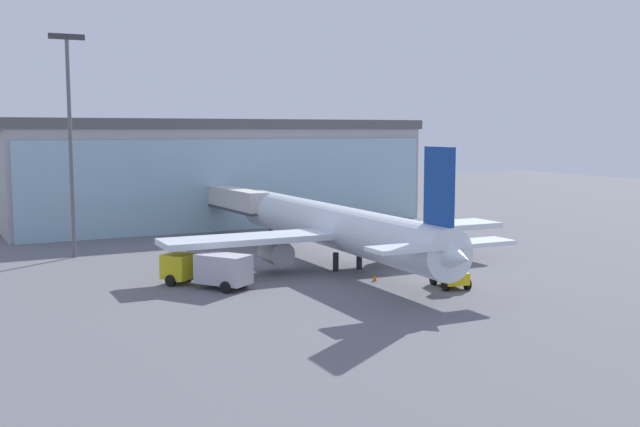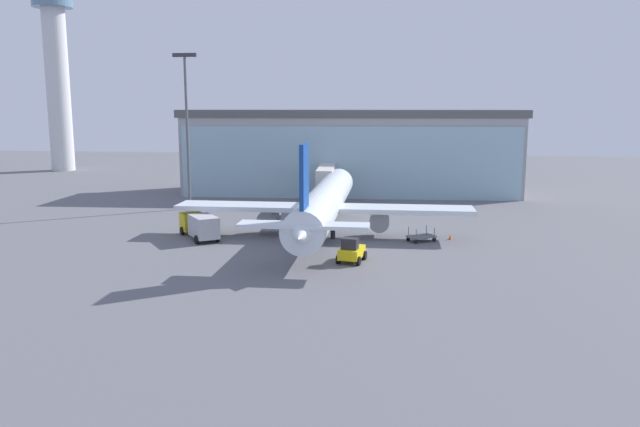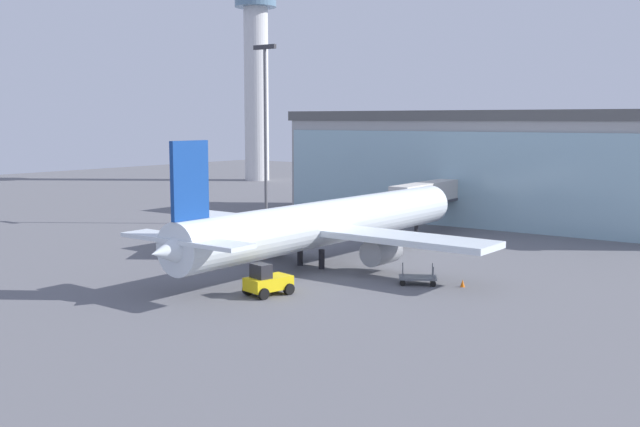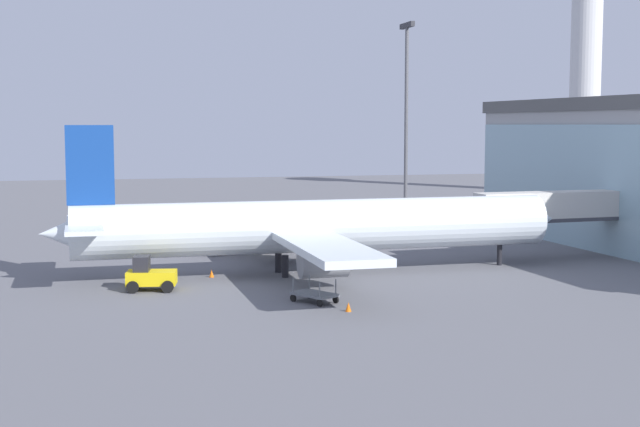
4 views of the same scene
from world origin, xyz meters
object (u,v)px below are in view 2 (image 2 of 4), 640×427
jet_bridge (327,175)px  control_tower (56,64)px  baggage_cart (421,237)px  safety_cone_nose (314,246)px  safety_cone_wingtip (450,237)px  catering_truck (200,225)px  airplane (324,203)px  apron_light_mast (187,119)px  pushback_tug (351,251)px

jet_bridge → control_tower: 75.88m
baggage_cart → safety_cone_nose: baggage_cart is taller
control_tower → safety_cone_wingtip: (77.81, -62.04, -22.26)m
catering_truck → airplane: bearing=-109.1°
jet_bridge → apron_light_mast: (-18.10, -6.74, 8.04)m
airplane → baggage_cart: (10.42, -2.33, -2.94)m
safety_cone_nose → apron_light_mast: bearing=132.3°
baggage_cart → pushback_tug: pushback_tug is taller
safety_cone_nose → safety_cone_wingtip: same height
jet_bridge → safety_cone_nose: bearing=-179.5°
jet_bridge → safety_cone_wingtip: bearing=-148.7°
apron_light_mast → safety_cone_nose: (20.03, -22.01, -11.87)m
safety_cone_wingtip → jet_bridge: bearing=124.7°
control_tower → apron_light_mast: control_tower is taller
jet_bridge → safety_cone_wingtip: jet_bridge is taller
baggage_cart → safety_cone_nose: size_ratio=5.86×
baggage_cart → pushback_tug: (-6.59, -9.49, 0.47)m
safety_cone_nose → jet_bridge: bearing=93.9°
control_tower → baggage_cart: control_tower is taller
jet_bridge → catering_truck: 27.65m
apron_light_mast → safety_cone_wingtip: apron_light_mast is taller
jet_bridge → baggage_cart: (12.58, -23.87, -3.61)m
airplane → pushback_tug: 12.67m
control_tower → safety_cone_nose: size_ratio=70.37×
pushback_tug → baggage_cart: bearing=-24.0°
apron_light_mast → baggage_cart: 37.01m
control_tower → safety_cone_nose: bearing=-46.8°
safety_cone_nose → catering_truck: bearing=165.0°
jet_bridge → safety_cone_nose: (1.94, -28.75, -3.83)m
safety_cone_nose → pushback_tug: bearing=-48.7°
jet_bridge → safety_cone_wingtip: 27.76m
control_tower → safety_cone_nose: 96.19m
baggage_cart → safety_cone_wingtip: bearing=170.4°
apron_light_mast → control_tower: bearing=133.7°
jet_bridge → catering_truck: jet_bridge is taller
jet_bridge → apron_light_mast: size_ratio=0.71×
control_tower → catering_truck: bearing=-51.5°
apron_light_mast → safety_cone_wingtip: size_ratio=37.70×
catering_truck → baggage_cart: size_ratio=2.24×
jet_bridge → airplane: (2.15, -21.54, -0.66)m
jet_bridge → baggage_cart: jet_bridge is taller
jet_bridge → pushback_tug: size_ratio=4.22×
pushback_tug → safety_cone_wingtip: (9.66, 10.76, -0.70)m
control_tower → airplane: (64.31, -60.97, -19.08)m
jet_bridge → safety_cone_wingtip: size_ratio=26.73×
pushback_tug → safety_cone_nose: pushback_tug is taller
jet_bridge → baggage_cart: bearing=-155.6°
control_tower → pushback_tug: size_ratio=11.12×
pushback_tug → apron_light_mast: bearing=52.9°
airplane → catering_truck: 13.55m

